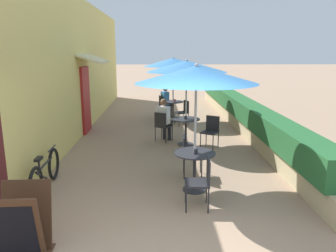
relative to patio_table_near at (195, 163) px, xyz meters
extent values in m
cube|color=#E0CC6B|center=(-3.17, 5.44, 1.56)|extent=(0.24, 14.88, 4.20)
cube|color=maroon|center=(-3.01, 4.69, 0.51)|extent=(0.08, 0.96, 2.10)
cube|color=beige|center=(-2.70, 4.69, 1.81)|extent=(0.78, 1.80, 0.30)
cube|color=tan|center=(2.13, 5.34, -0.32)|extent=(0.44, 13.88, 0.45)
cube|color=#235B2D|center=(2.13, 5.34, 0.19)|extent=(0.60, 13.19, 0.56)
cylinder|color=#28282D|center=(0.00, 0.00, -0.53)|extent=(0.44, 0.44, 0.02)
cylinder|color=#28282D|center=(0.00, 0.00, -0.17)|extent=(0.06, 0.06, 0.73)
cylinder|color=#28282D|center=(0.00, 0.00, 0.19)|extent=(0.77, 0.77, 0.02)
cylinder|color=#B7B7BC|center=(0.00, 0.00, 0.60)|extent=(0.04, 0.04, 2.28)
cone|color=#387ABC|center=(0.00, 0.00, 1.64)|extent=(2.17, 2.17, 0.30)
sphere|color=#B7B7BC|center=(0.00, 0.00, 1.80)|extent=(0.07, 0.07, 0.07)
cube|color=#232328|center=(-0.04, -0.73, -0.09)|extent=(0.42, 0.42, 0.04)
cube|color=#232328|center=(0.15, -0.73, 0.12)|extent=(0.05, 0.38, 0.42)
cylinder|color=#232328|center=(-0.21, -0.54, -0.32)|extent=(0.02, 0.02, 0.45)
cylinder|color=#232328|center=(-0.23, -0.90, -0.32)|extent=(0.02, 0.02, 0.45)
cylinder|color=#232328|center=(0.15, -0.55, -0.32)|extent=(0.02, 0.02, 0.45)
cylinder|color=#232328|center=(0.13, -0.91, -0.32)|extent=(0.02, 0.02, 0.45)
cube|color=#232328|center=(0.04, 0.73, -0.09)|extent=(0.42, 0.42, 0.04)
cube|color=#232328|center=(-0.15, 0.73, 0.12)|extent=(0.05, 0.38, 0.42)
cylinder|color=#232328|center=(0.21, 0.54, -0.32)|extent=(0.02, 0.02, 0.45)
cylinder|color=#232328|center=(0.23, 0.90, -0.32)|extent=(0.02, 0.02, 0.45)
cylinder|color=#232328|center=(-0.15, 0.55, -0.32)|extent=(0.02, 0.02, 0.45)
cylinder|color=#232328|center=(-0.13, 0.91, -0.32)|extent=(0.02, 0.02, 0.45)
cylinder|color=#232328|center=(0.01, -0.09, 0.25)|extent=(0.07, 0.07, 0.09)
cylinder|color=#28282D|center=(0.09, 3.09, -0.53)|extent=(0.44, 0.44, 0.02)
cylinder|color=#28282D|center=(0.09, 3.09, -0.17)|extent=(0.06, 0.06, 0.73)
cylinder|color=#28282D|center=(0.09, 3.09, 0.19)|extent=(0.77, 0.77, 0.02)
cylinder|color=#B7B7BC|center=(0.09, 3.09, 0.60)|extent=(0.04, 0.04, 2.28)
cone|color=#387ABC|center=(0.09, 3.09, 1.64)|extent=(2.17, 2.17, 0.30)
sphere|color=#B7B7BC|center=(0.09, 3.09, 1.80)|extent=(0.07, 0.07, 0.07)
cube|color=#232328|center=(-0.53, 3.48, -0.09)|extent=(0.55, 0.55, 0.04)
cube|color=#232328|center=(-0.63, 3.33, 0.12)|extent=(0.34, 0.23, 0.42)
cylinder|color=#232328|center=(-0.28, 3.54, -0.32)|extent=(0.02, 0.02, 0.45)
cylinder|color=#232328|center=(-0.58, 3.73, -0.32)|extent=(0.02, 0.02, 0.45)
cylinder|color=#232328|center=(-0.47, 3.24, -0.32)|extent=(0.02, 0.02, 0.45)
cylinder|color=#232328|center=(-0.77, 3.43, -0.32)|extent=(0.02, 0.02, 0.45)
cylinder|color=#23232D|center=(-0.36, 3.59, -0.31)|extent=(0.11, 0.11, 0.47)
cylinder|color=#23232D|center=(-0.50, 3.68, -0.31)|extent=(0.11, 0.11, 0.47)
cube|color=#23232D|center=(-0.48, 3.56, -0.01)|extent=(0.45, 0.46, 0.12)
cube|color=white|center=(-0.54, 3.47, 0.24)|extent=(0.40, 0.37, 0.50)
sphere|color=brown|center=(-0.53, 3.48, 0.61)|extent=(0.20, 0.20, 0.20)
cube|color=#232328|center=(0.70, 2.70, -0.09)|extent=(0.55, 0.55, 0.04)
cube|color=#232328|center=(0.80, 2.86, 0.12)|extent=(0.34, 0.23, 0.42)
cylinder|color=#232328|center=(0.45, 2.65, -0.32)|extent=(0.02, 0.02, 0.45)
cylinder|color=#232328|center=(0.75, 2.45, -0.32)|extent=(0.02, 0.02, 0.45)
cylinder|color=#232328|center=(0.64, 2.95, -0.32)|extent=(0.02, 0.02, 0.45)
cylinder|color=#232328|center=(0.95, 2.76, -0.32)|extent=(0.02, 0.02, 0.45)
cylinder|color=#232328|center=(0.07, 3.03, 0.25)|extent=(0.07, 0.07, 0.09)
cylinder|color=#28282D|center=(-0.14, 6.26, -0.53)|extent=(0.44, 0.44, 0.02)
cylinder|color=#28282D|center=(-0.14, 6.26, -0.17)|extent=(0.06, 0.06, 0.73)
cylinder|color=#28282D|center=(-0.14, 6.26, 0.19)|extent=(0.77, 0.77, 0.02)
cylinder|color=#B7B7BC|center=(-0.14, 6.26, 0.60)|extent=(0.04, 0.04, 2.28)
cone|color=#387ABC|center=(-0.14, 6.26, 1.64)|extent=(2.17, 2.17, 0.30)
sphere|color=#B7B7BC|center=(-0.14, 6.26, 1.80)|extent=(0.07, 0.07, 0.07)
cube|color=#232328|center=(-0.41, 6.94, -0.09)|extent=(0.52, 0.52, 0.04)
cube|color=#232328|center=(-0.58, 6.87, 0.12)|extent=(0.17, 0.36, 0.42)
cylinder|color=#232328|center=(-0.17, 6.84, -0.32)|extent=(0.02, 0.02, 0.45)
cylinder|color=#232328|center=(-0.31, 7.17, -0.32)|extent=(0.02, 0.02, 0.45)
cylinder|color=#232328|center=(-0.51, 6.70, -0.32)|extent=(0.02, 0.02, 0.45)
cylinder|color=#232328|center=(-0.64, 7.04, -0.32)|extent=(0.02, 0.02, 0.45)
cylinder|color=#23232D|center=(-0.21, 6.93, -0.31)|extent=(0.11, 0.11, 0.47)
cylinder|color=#23232D|center=(-0.27, 7.08, -0.31)|extent=(0.11, 0.11, 0.47)
cube|color=#23232D|center=(-0.32, 6.97, -0.01)|extent=(0.45, 0.41, 0.12)
cube|color=teal|center=(-0.43, 6.93, 0.24)|extent=(0.33, 0.40, 0.50)
sphere|color=brown|center=(-0.41, 6.94, 0.61)|extent=(0.20, 0.20, 0.20)
cube|color=#232328|center=(0.13, 5.59, -0.09)|extent=(0.52, 0.52, 0.04)
cube|color=#232328|center=(0.30, 5.66, 0.12)|extent=(0.17, 0.36, 0.42)
cylinder|color=#232328|center=(-0.10, 5.69, -0.32)|extent=(0.02, 0.02, 0.45)
cylinder|color=#232328|center=(0.03, 5.35, -0.32)|extent=(0.02, 0.02, 0.45)
cylinder|color=#232328|center=(0.23, 5.82, -0.32)|extent=(0.02, 0.02, 0.45)
cylinder|color=#232328|center=(0.37, 5.49, -0.32)|extent=(0.02, 0.02, 0.45)
cylinder|color=#B73D3D|center=(-0.08, 6.22, 0.25)|extent=(0.07, 0.07, 0.09)
torus|color=black|center=(-2.83, 0.66, -0.22)|extent=(0.08, 0.65, 0.65)
torus|color=black|center=(-2.80, -0.43, -0.22)|extent=(0.08, 0.65, 0.65)
cylinder|color=black|center=(-2.82, 0.11, -0.04)|extent=(0.06, 0.85, 0.04)
cylinder|color=black|center=(-2.81, -0.08, -0.20)|extent=(0.06, 0.62, 0.41)
cylinder|color=black|center=(-2.81, -0.19, 0.06)|extent=(0.04, 0.04, 0.23)
cube|color=black|center=(-2.81, -0.19, 0.17)|extent=(0.11, 0.22, 0.05)
cylinder|color=black|center=(-2.83, 0.61, 0.12)|extent=(0.04, 0.46, 0.03)
cube|color=#422819|center=(-2.41, -1.80, -0.07)|extent=(0.64, 0.25, 0.93)
cube|color=black|center=(-2.41, -1.78, -0.05)|extent=(0.52, 0.18, 0.70)
cube|color=#422819|center=(-2.39, -2.20, -0.07)|extent=(0.64, 0.25, 0.93)
cube|color=black|center=(-2.39, -2.22, -0.05)|extent=(0.52, 0.18, 0.70)
camera|label=1|loc=(-0.66, -5.78, 2.05)|focal=35.00mm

